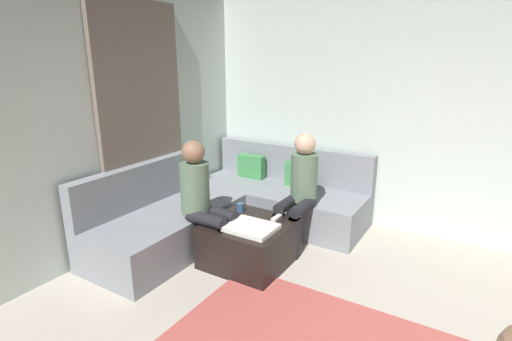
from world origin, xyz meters
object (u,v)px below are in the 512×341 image
Objects in this scene: ottoman at (249,243)px; coffee_mug at (240,208)px; sectional_couch at (234,207)px; person_on_couch_back at (300,186)px; game_remote at (277,218)px; person_on_couch_side at (203,197)px.

ottoman is 8.00× the size of coffee_mug.
person_on_couch_back reaches higher than sectional_couch.
game_remote is 0.12× the size of person_on_couch_back.
coffee_mug is (0.34, -0.37, 0.19)m from sectional_couch.
coffee_mug is at bearing 140.71° from ottoman.
person_on_couch_back is at bearing 42.63° from coffee_mug.
ottoman is 0.36m from game_remote.
ottoman is (0.56, -0.55, -0.07)m from sectional_couch.
ottoman is 5.07× the size of game_remote.
game_remote is at bearing 50.71° from ottoman.
coffee_mug is (-0.22, 0.18, 0.26)m from ottoman.
coffee_mug is 0.44m from person_on_couch_side.
coffee_mug is at bearing 151.87° from person_on_couch_side.
person_on_couch_back is (0.24, 0.60, 0.45)m from ottoman.
person_on_couch_back is 1.01m from person_on_couch_side.
person_on_couch_side is at bearing -118.13° from coffee_mug.
person_on_couch_back is at bearing 140.13° from person_on_couch_side.
game_remote is at bearing 81.00° from person_on_couch_back.
sectional_couch is at bearing 132.39° from coffee_mug.
person_on_couch_side is at bearing -156.97° from ottoman.
coffee_mug is at bearing 42.63° from person_on_couch_back.
coffee_mug is 0.40m from game_remote.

